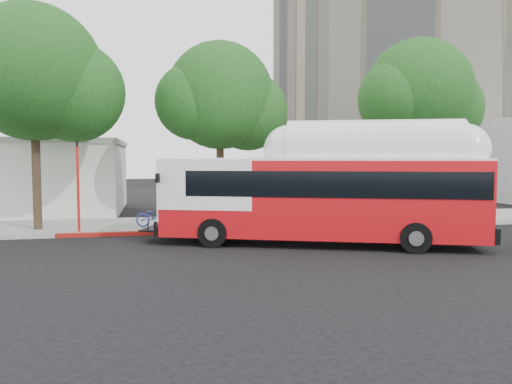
% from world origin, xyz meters
% --- Properties ---
extents(ground, '(120.00, 120.00, 0.00)m').
position_xyz_m(ground, '(0.00, 0.00, 0.00)').
color(ground, black).
rests_on(ground, ground).
extents(sidewalk, '(60.00, 5.00, 0.15)m').
position_xyz_m(sidewalk, '(0.00, 6.50, 0.07)').
color(sidewalk, gray).
rests_on(sidewalk, ground).
extents(curb_strip, '(60.00, 0.30, 0.15)m').
position_xyz_m(curb_strip, '(0.00, 3.90, 0.07)').
color(curb_strip, gray).
rests_on(curb_strip, ground).
extents(red_curb_segment, '(10.00, 0.32, 0.16)m').
position_xyz_m(red_curb_segment, '(-3.00, 3.90, 0.08)').
color(red_curb_segment, maroon).
rests_on(red_curb_segment, ground).
extents(street_tree_left, '(6.67, 5.80, 9.74)m').
position_xyz_m(street_tree_left, '(-8.53, 5.56, 6.60)').
color(street_tree_left, '#2D2116').
rests_on(street_tree_left, ground).
extents(street_tree_mid, '(5.75, 5.00, 8.62)m').
position_xyz_m(street_tree_mid, '(-0.59, 6.06, 5.91)').
color(street_tree_mid, '#2D2116').
rests_on(street_tree_mid, ground).
extents(street_tree_right, '(6.21, 5.40, 9.18)m').
position_xyz_m(street_tree_right, '(9.44, 5.86, 6.26)').
color(street_tree_right, '#2D2116').
rests_on(street_tree_right, ground).
extents(apartment_tower, '(18.00, 18.00, 37.00)m').
position_xyz_m(apartment_tower, '(18.00, 28.00, 17.62)').
color(apartment_tower, gray).
rests_on(apartment_tower, ground).
extents(transit_bus, '(12.45, 6.42, 3.69)m').
position_xyz_m(transit_bus, '(2.01, 0.17, 1.73)').
color(transit_bus, red).
rests_on(transit_bus, ground).
extents(signal_pole, '(0.11, 0.37, 3.92)m').
position_xyz_m(signal_pole, '(-7.15, 4.37, 2.01)').
color(signal_pole, red).
rests_on(signal_pole, ground).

